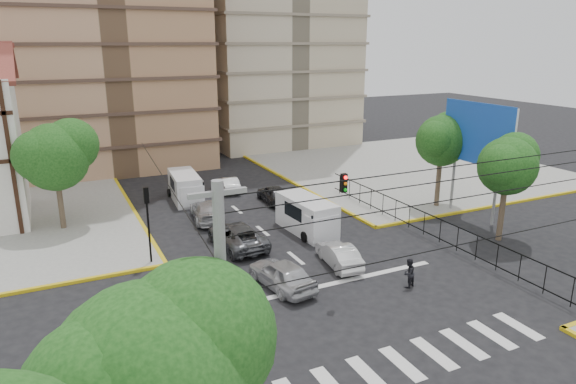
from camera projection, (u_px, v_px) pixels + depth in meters
ground at (340, 294)px, 25.70m from camera, size 160.00×160.00×0.00m
sidewalk_ne at (408, 168)px, 51.28m from camera, size 26.00×26.00×0.15m
crosswalk_stripes at (418, 358)px, 20.50m from camera, size 12.00×2.40×0.01m
stop_line at (328, 285)px, 26.74m from camera, size 13.00×0.40×0.01m
park_fence at (423, 237)px, 33.32m from camera, size 0.10×22.50×1.66m
billboard at (478, 135)px, 35.20m from camera, size 0.36×6.20×8.10m
tree_sw_near at (154, 375)px, 11.06m from camera, size 5.63×4.60×7.57m
tree_park_a at (509, 163)px, 31.46m from camera, size 4.41×3.60×6.83m
tree_park_c at (443, 138)px, 37.84m from camera, size 4.65×3.80×7.25m
tree_tudor at (56, 154)px, 33.15m from camera, size 5.39×4.40×7.43m
traffic_light_nw at (147, 212)px, 28.34m from camera, size 0.28×0.22×4.40m
traffic_light_hanging at (368, 192)px, 22.28m from camera, size 18.00×9.12×0.92m
utility_pole_sw at (224, 349)px, 12.84m from camera, size 1.40×0.28×9.00m
van_right_lane at (309, 217)px, 33.66m from camera, size 2.33×5.22×2.30m
van_left_lane at (186, 188)px, 40.45m from camera, size 2.31×5.05×2.21m
car_silver_front_left at (282, 274)px, 26.23m from camera, size 2.46×4.67×1.52m
car_white_front_right at (339, 255)px, 28.86m from camera, size 1.87×4.10×1.30m
car_grey_mid_left at (237, 236)px, 31.48m from camera, size 2.71×5.37×1.46m
car_silver_rear_left at (207, 211)px, 36.22m from camera, size 2.69×5.15×1.43m
car_darkgrey_mid_right at (274, 194)px, 40.19m from camera, size 1.89×4.24×1.41m
car_white_rear_right at (229, 184)px, 43.29m from camera, size 1.82×3.93×1.25m
pedestrian_crosswalk at (409, 273)px, 26.27m from camera, size 0.91×0.81×1.56m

